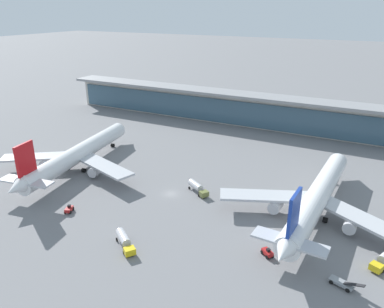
{
  "coord_description": "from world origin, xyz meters",
  "views": [
    {
      "loc": [
        51.32,
        -85.48,
        52.11
      ],
      "look_at": [
        0.0,
        13.8,
        7.92
      ],
      "focal_mm": 35.01,
      "sensor_mm": 36.0,
      "label": 1
    }
  ],
  "objects": [
    {
      "name": "airliner_centre_stand",
      "position": [
        40.48,
        6.43,
        5.43
      ],
      "size": [
        49.72,
        64.72,
        17.23
      ],
      "color": "white",
      "rests_on": "ground"
    },
    {
      "name": "service_truck_by_tail_yellow",
      "position": [
        3.9,
        -27.74,
        1.71
      ],
      "size": [
        8.26,
        6.9,
        2.95
      ],
      "color": "yellow",
      "rests_on": "ground"
    },
    {
      "name": "service_truck_at_far_stand_olive",
      "position": [
        6.64,
        4.46,
        1.71
      ],
      "size": [
        8.47,
        6.5,
        2.95
      ],
      "color": "olive",
      "rests_on": "ground"
    },
    {
      "name": "terminal_building",
      "position": [
        0.0,
        76.34,
        7.87
      ],
      "size": [
        199.6,
        12.8,
        15.2
      ],
      "color": "beige",
      "rests_on": "ground"
    },
    {
      "name": "service_truck_near_nose_grey",
      "position": [
        50.54,
        -18.65,
        0.81
      ],
      "size": [
        6.89,
        3.35,
        2.7
      ],
      "color": "gray",
      "rests_on": "ground"
    },
    {
      "name": "service_truck_under_wing_red",
      "position": [
        -19.16,
        -21.89,
        0.87
      ],
      "size": [
        2.62,
        3.28,
        2.05
      ],
      "color": "#B21E1E",
      "rests_on": "ground"
    },
    {
      "name": "service_truck_on_taxiway_red",
      "position": [
        34.32,
        -15.84,
        0.87
      ],
      "size": [
        3.3,
        3.12,
        2.05
      ],
      "color": "#B21E1E",
      "rests_on": "ground"
    },
    {
      "name": "airliner_left_stand",
      "position": [
        -37.32,
        1.15,
        5.43
      ],
      "size": [
        49.22,
        64.6,
        17.23
      ],
      "color": "white",
      "rests_on": "ground"
    },
    {
      "name": "ground_plane",
      "position": [
        0.0,
        0.0,
        0.0
      ],
      "size": [
        1200.0,
        1200.0,
        0.0
      ],
      "primitive_type": "plane",
      "color": "slate"
    }
  ]
}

